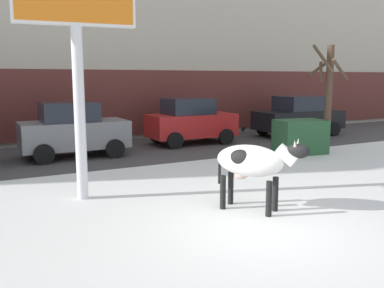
{
  "coord_description": "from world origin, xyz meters",
  "views": [
    {
      "loc": [
        -4.47,
        -5.81,
        2.66
      ],
      "look_at": [
        0.24,
        2.93,
        1.1
      ],
      "focal_mm": 39.41,
      "sensor_mm": 36.0,
      "label": 1
    }
  ],
  "objects_px": {
    "bare_tree_left_lot": "(328,94)",
    "pedestrian_by_cars": "(261,113)",
    "pedestrian_near_billboard": "(243,114)",
    "pedestrian_far_left": "(67,122)",
    "car_red_hatchback": "(190,121)",
    "cow_holstein": "(252,162)",
    "dumpster": "(300,137)",
    "car_grey_hatchback": "(73,130)",
    "car_black_sedan": "(299,116)"
  },
  "relations": [
    {
      "from": "cow_holstein",
      "to": "car_grey_hatchback",
      "type": "distance_m",
      "value": 7.86
    },
    {
      "from": "car_black_sedan",
      "to": "bare_tree_left_lot",
      "type": "height_order",
      "value": "bare_tree_left_lot"
    },
    {
      "from": "pedestrian_near_billboard",
      "to": "pedestrian_far_left",
      "type": "height_order",
      "value": "same"
    },
    {
      "from": "cow_holstein",
      "to": "bare_tree_left_lot",
      "type": "height_order",
      "value": "bare_tree_left_lot"
    },
    {
      "from": "car_black_sedan",
      "to": "pedestrian_far_left",
      "type": "distance_m",
      "value": 10.36
    },
    {
      "from": "car_red_hatchback",
      "to": "car_grey_hatchback",
      "type": "bearing_deg",
      "value": -172.04
    },
    {
      "from": "cow_holstein",
      "to": "car_black_sedan",
      "type": "relative_size",
      "value": 0.43
    },
    {
      "from": "car_black_sedan",
      "to": "pedestrian_by_cars",
      "type": "distance_m",
      "value": 2.62
    },
    {
      "from": "pedestrian_by_cars",
      "to": "pedestrian_near_billboard",
      "type": "bearing_deg",
      "value": 180.0
    },
    {
      "from": "car_black_sedan",
      "to": "pedestrian_far_left",
      "type": "relative_size",
      "value": 2.44
    },
    {
      "from": "car_red_hatchback",
      "to": "pedestrian_by_cars",
      "type": "bearing_deg",
      "value": 24.16
    },
    {
      "from": "pedestrian_near_billboard",
      "to": "bare_tree_left_lot",
      "type": "height_order",
      "value": "bare_tree_left_lot"
    },
    {
      "from": "car_grey_hatchback",
      "to": "pedestrian_far_left",
      "type": "height_order",
      "value": "car_grey_hatchback"
    },
    {
      "from": "pedestrian_near_billboard",
      "to": "pedestrian_by_cars",
      "type": "xyz_separation_m",
      "value": [
        1.13,
        0.0,
        0.0
      ]
    },
    {
      "from": "pedestrian_by_cars",
      "to": "bare_tree_left_lot",
      "type": "xyz_separation_m",
      "value": [
        -2.33,
        -6.76,
        1.22
      ]
    },
    {
      "from": "car_red_hatchback",
      "to": "pedestrian_by_cars",
      "type": "distance_m",
      "value": 5.94
    },
    {
      "from": "car_red_hatchback",
      "to": "dumpster",
      "type": "xyz_separation_m",
      "value": [
        2.39,
        -3.81,
        -0.33
      ]
    },
    {
      "from": "car_red_hatchback",
      "to": "pedestrian_by_cars",
      "type": "xyz_separation_m",
      "value": [
        5.42,
        2.43,
        -0.05
      ]
    },
    {
      "from": "car_grey_hatchback",
      "to": "pedestrian_by_cars",
      "type": "xyz_separation_m",
      "value": [
        10.27,
        3.11,
        -0.05
      ]
    },
    {
      "from": "pedestrian_near_billboard",
      "to": "bare_tree_left_lot",
      "type": "bearing_deg",
      "value": -99.99
    },
    {
      "from": "car_red_hatchback",
      "to": "pedestrian_near_billboard",
      "type": "relative_size",
      "value": 2.03
    },
    {
      "from": "bare_tree_left_lot",
      "to": "pedestrian_by_cars",
      "type": "bearing_deg",
      "value": 71.02
    },
    {
      "from": "dumpster",
      "to": "pedestrian_by_cars",
      "type": "bearing_deg",
      "value": 64.09
    },
    {
      "from": "pedestrian_near_billboard",
      "to": "cow_holstein",
      "type": "bearing_deg",
      "value": -124.28
    },
    {
      "from": "pedestrian_near_billboard",
      "to": "dumpster",
      "type": "distance_m",
      "value": 6.52
    },
    {
      "from": "pedestrian_far_left",
      "to": "dumpster",
      "type": "relative_size",
      "value": 1.02
    },
    {
      "from": "pedestrian_near_billboard",
      "to": "car_black_sedan",
      "type": "bearing_deg",
      "value": -63.18
    },
    {
      "from": "cow_holstein",
      "to": "bare_tree_left_lot",
      "type": "relative_size",
      "value": 0.48
    },
    {
      "from": "car_red_hatchback",
      "to": "bare_tree_left_lot",
      "type": "height_order",
      "value": "bare_tree_left_lot"
    },
    {
      "from": "pedestrian_near_billboard",
      "to": "pedestrian_far_left",
      "type": "relative_size",
      "value": 1.0
    },
    {
      "from": "car_grey_hatchback",
      "to": "dumpster",
      "type": "height_order",
      "value": "car_grey_hatchback"
    },
    {
      "from": "car_grey_hatchback",
      "to": "bare_tree_left_lot",
      "type": "height_order",
      "value": "bare_tree_left_lot"
    },
    {
      "from": "cow_holstein",
      "to": "car_red_hatchback",
      "type": "xyz_separation_m",
      "value": [
        3.04,
        8.32,
        -0.07
      ]
    },
    {
      "from": "car_grey_hatchback",
      "to": "car_black_sedan",
      "type": "xyz_separation_m",
      "value": [
        10.46,
        0.49,
        -0.02
      ]
    },
    {
      "from": "pedestrian_far_left",
      "to": "pedestrian_near_billboard",
      "type": "bearing_deg",
      "value": 0.0
    },
    {
      "from": "pedestrian_far_left",
      "to": "cow_holstein",
      "type": "bearing_deg",
      "value": -82.72
    },
    {
      "from": "car_black_sedan",
      "to": "dumpster",
      "type": "relative_size",
      "value": 2.48
    },
    {
      "from": "pedestrian_by_cars",
      "to": "bare_tree_left_lot",
      "type": "distance_m",
      "value": 7.26
    },
    {
      "from": "car_grey_hatchback",
      "to": "dumpster",
      "type": "relative_size",
      "value": 2.07
    },
    {
      "from": "cow_holstein",
      "to": "bare_tree_left_lot",
      "type": "bearing_deg",
      "value": 33.02
    },
    {
      "from": "pedestrian_near_billboard",
      "to": "dumpster",
      "type": "relative_size",
      "value": 1.02
    },
    {
      "from": "car_grey_hatchback",
      "to": "pedestrian_near_billboard",
      "type": "height_order",
      "value": "car_grey_hatchback"
    },
    {
      "from": "bare_tree_left_lot",
      "to": "car_black_sedan",
      "type": "bearing_deg",
      "value": 58.78
    },
    {
      "from": "car_red_hatchback",
      "to": "cow_holstein",
      "type": "bearing_deg",
      "value": -110.08
    },
    {
      "from": "cow_holstein",
      "to": "pedestrian_near_billboard",
      "type": "height_order",
      "value": "pedestrian_near_billboard"
    },
    {
      "from": "car_red_hatchback",
      "to": "dumpster",
      "type": "relative_size",
      "value": 2.07
    },
    {
      "from": "pedestrian_by_cars",
      "to": "pedestrian_far_left",
      "type": "xyz_separation_m",
      "value": [
        -9.84,
        0.0,
        0.0
      ]
    },
    {
      "from": "car_grey_hatchback",
      "to": "pedestrian_near_billboard",
      "type": "bearing_deg",
      "value": 18.79
    },
    {
      "from": "car_black_sedan",
      "to": "pedestrian_far_left",
      "type": "bearing_deg",
      "value": 165.38
    },
    {
      "from": "pedestrian_far_left",
      "to": "dumpster",
      "type": "height_order",
      "value": "pedestrian_far_left"
    }
  ]
}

